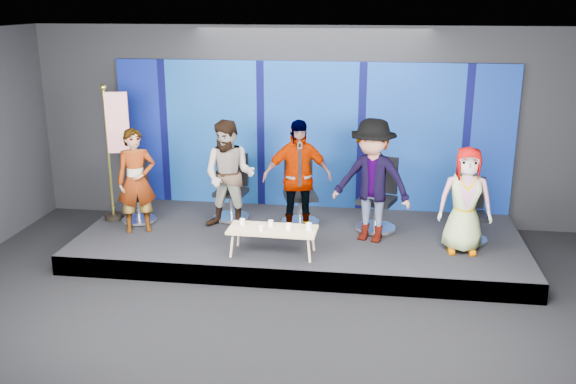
% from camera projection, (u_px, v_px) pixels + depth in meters
% --- Properties ---
extents(ground, '(10.00, 10.00, 0.00)m').
position_uv_depth(ground, '(276.00, 324.00, 8.06)').
color(ground, black).
rests_on(ground, ground).
extents(room_walls, '(10.02, 8.02, 3.51)m').
position_uv_depth(room_walls, '(275.00, 134.00, 7.36)').
color(room_walls, black).
rests_on(room_walls, ground).
extents(riser, '(7.00, 3.00, 0.30)m').
position_uv_depth(riser, '(300.00, 242.00, 10.39)').
color(riser, black).
rests_on(riser, ground).
extents(backdrop, '(7.00, 0.08, 2.60)m').
position_uv_depth(backdrop, '(311.00, 136.00, 11.35)').
color(backdrop, '#070A5C').
rests_on(backdrop, riser).
extents(chair_a, '(0.77, 0.77, 1.04)m').
position_uv_depth(chair_a, '(138.00, 201.00, 10.82)').
color(chair_a, silver).
rests_on(chair_a, riser).
extents(panelist_a, '(0.73, 0.62, 1.68)m').
position_uv_depth(panelist_a, '(136.00, 181.00, 10.21)').
color(panelist_a, black).
rests_on(panelist_a, riser).
extents(chair_b, '(0.69, 0.69, 1.11)m').
position_uv_depth(chair_b, '(232.00, 198.00, 10.95)').
color(chair_b, silver).
rests_on(chair_b, riser).
extents(panelist_b, '(0.94, 0.77, 1.80)m').
position_uv_depth(panelist_b, '(229.00, 175.00, 10.32)').
color(panelist_b, black).
rests_on(panelist_b, riser).
extents(chair_c, '(0.80, 0.80, 1.15)m').
position_uv_depth(chair_c, '(300.00, 202.00, 10.70)').
color(chair_c, silver).
rests_on(chair_c, riser).
extents(panelist_c, '(1.17, 0.73, 1.86)m').
position_uv_depth(panelist_c, '(297.00, 178.00, 10.05)').
color(panelist_c, black).
rests_on(panelist_c, riser).
extents(chair_d, '(0.84, 0.84, 1.18)m').
position_uv_depth(chair_d, '(378.00, 206.00, 10.41)').
color(chair_d, silver).
rests_on(chair_d, riser).
extents(panelist_d, '(1.40, 1.07, 1.92)m').
position_uv_depth(panelist_d, '(372.00, 181.00, 9.79)').
color(panelist_d, black).
rests_on(panelist_d, riser).
extents(chair_e, '(0.56, 0.56, 0.98)m').
position_uv_depth(chair_e, '(470.00, 221.00, 9.94)').
color(chair_e, silver).
rests_on(chair_e, riser).
extents(panelist_e, '(0.78, 0.51, 1.60)m').
position_uv_depth(panelist_e, '(465.00, 200.00, 9.38)').
color(panelist_e, black).
rests_on(panelist_e, riser).
extents(coffee_table, '(1.31, 0.58, 0.40)m').
position_uv_depth(coffee_table, '(273.00, 231.00, 9.39)').
color(coffee_table, tan).
rests_on(coffee_table, riser).
extents(mug_a, '(0.08, 0.08, 0.09)m').
position_uv_depth(mug_a, '(242.00, 222.00, 9.53)').
color(mug_a, white).
rests_on(mug_a, coffee_table).
extents(mug_b, '(0.07, 0.07, 0.08)m').
position_uv_depth(mug_b, '(261.00, 228.00, 9.27)').
color(mug_b, white).
rests_on(mug_b, coffee_table).
extents(mug_c, '(0.07, 0.07, 0.09)m').
position_uv_depth(mug_c, '(271.00, 223.00, 9.48)').
color(mug_c, white).
rests_on(mug_c, coffee_table).
extents(mug_d, '(0.08, 0.08, 0.09)m').
position_uv_depth(mug_d, '(288.00, 227.00, 9.32)').
color(mug_d, white).
rests_on(mug_d, coffee_table).
extents(mug_e, '(0.09, 0.09, 0.10)m').
position_uv_depth(mug_e, '(309.00, 226.00, 9.31)').
color(mug_e, white).
rests_on(mug_e, coffee_table).
extents(flag_stand, '(0.53, 0.31, 2.31)m').
position_uv_depth(flag_stand, '(115.00, 150.00, 10.64)').
color(flag_stand, black).
rests_on(flag_stand, riser).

